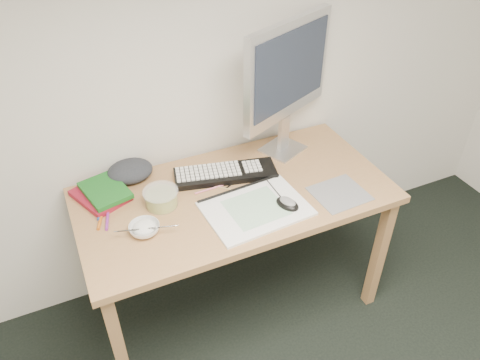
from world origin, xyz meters
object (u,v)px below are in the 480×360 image
at_px(desk, 235,206).
at_px(monitor, 288,74).
at_px(sketchpad, 256,209).
at_px(rice_bowl, 145,229).
at_px(keyboard, 225,174).

distance_m(desk, monitor, 0.65).
distance_m(desk, sketchpad, 0.17).
xyz_separation_m(sketchpad, rice_bowl, (-0.47, 0.06, 0.01)).
xyz_separation_m(keyboard, monitor, (0.35, 0.09, 0.40)).
xyz_separation_m(sketchpad, keyboard, (-0.02, 0.28, 0.01)).
bearing_deg(desk, rice_bowl, -168.99).
distance_m(keyboard, monitor, 0.54).
bearing_deg(rice_bowl, desk, 11.01).
height_order(keyboard, monitor, monitor).
xyz_separation_m(sketchpad, monitor, (0.33, 0.36, 0.41)).
relative_size(sketchpad, monitor, 0.65).
bearing_deg(keyboard, sketchpad, -71.98).
bearing_deg(desk, sketchpad, -77.05).
bearing_deg(monitor, sketchpad, -156.12).
distance_m(monitor, rice_bowl, 0.94).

